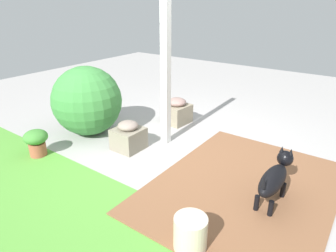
{
  "coord_description": "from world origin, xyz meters",
  "views": [
    {
      "loc": [
        -1.96,
        2.99,
        1.92
      ],
      "look_at": [
        0.13,
        0.1,
        0.39
      ],
      "focal_mm": 31.73,
      "sensor_mm": 36.0,
      "label": 1
    }
  ],
  "objects_px": {
    "stone_planter_mid": "(129,136)",
    "round_shrub": "(87,101)",
    "porch_pillar": "(166,73)",
    "stone_planter_nearest": "(177,111)",
    "terracotta_pot_broad": "(36,141)",
    "ceramic_urn": "(190,234)",
    "dog": "(275,177)"
  },
  "relations": [
    {
      "from": "stone_planter_nearest",
      "to": "ceramic_urn",
      "type": "relative_size",
      "value": 1.47
    },
    {
      "from": "porch_pillar",
      "to": "terracotta_pot_broad",
      "type": "bearing_deg",
      "value": 49.39
    },
    {
      "from": "terracotta_pot_broad",
      "to": "dog",
      "type": "height_order",
      "value": "dog"
    },
    {
      "from": "terracotta_pot_broad",
      "to": "ceramic_urn",
      "type": "distance_m",
      "value": 2.5
    },
    {
      "from": "porch_pillar",
      "to": "ceramic_urn",
      "type": "height_order",
      "value": "porch_pillar"
    },
    {
      "from": "stone_planter_nearest",
      "to": "round_shrub",
      "type": "bearing_deg",
      "value": 52.71
    },
    {
      "from": "porch_pillar",
      "to": "stone_planter_nearest",
      "type": "distance_m",
      "value": 1.12
    },
    {
      "from": "porch_pillar",
      "to": "round_shrub",
      "type": "height_order",
      "value": "porch_pillar"
    },
    {
      "from": "porch_pillar",
      "to": "dog",
      "type": "height_order",
      "value": "porch_pillar"
    },
    {
      "from": "dog",
      "to": "ceramic_urn",
      "type": "relative_size",
      "value": 2.39
    },
    {
      "from": "porch_pillar",
      "to": "stone_planter_nearest",
      "type": "height_order",
      "value": "porch_pillar"
    },
    {
      "from": "porch_pillar",
      "to": "stone_planter_mid",
      "type": "xyz_separation_m",
      "value": [
        0.29,
        0.47,
        -0.83
      ]
    },
    {
      "from": "terracotta_pot_broad",
      "to": "dog",
      "type": "relative_size",
      "value": 0.5
    },
    {
      "from": "terracotta_pot_broad",
      "to": "ceramic_urn",
      "type": "bearing_deg",
      "value": 175.86
    },
    {
      "from": "stone_planter_nearest",
      "to": "terracotta_pot_broad",
      "type": "xyz_separation_m",
      "value": [
        0.84,
        2.03,
        0.01
      ]
    },
    {
      "from": "ceramic_urn",
      "to": "terracotta_pot_broad",
      "type": "bearing_deg",
      "value": -4.14
    },
    {
      "from": "stone_planter_nearest",
      "to": "terracotta_pot_broad",
      "type": "relative_size",
      "value": 1.23
    },
    {
      "from": "terracotta_pot_broad",
      "to": "dog",
      "type": "xyz_separation_m",
      "value": [
        -2.84,
        -0.84,
        0.08
      ]
    },
    {
      "from": "round_shrub",
      "to": "dog",
      "type": "xyz_separation_m",
      "value": [
        -2.85,
        0.06,
        -0.23
      ]
    },
    {
      "from": "round_shrub",
      "to": "ceramic_urn",
      "type": "xyz_separation_m",
      "value": [
        -2.51,
        1.08,
        -0.37
      ]
    },
    {
      "from": "round_shrub",
      "to": "terracotta_pot_broad",
      "type": "xyz_separation_m",
      "value": [
        -0.02,
        0.9,
        -0.31
      ]
    },
    {
      "from": "porch_pillar",
      "to": "ceramic_urn",
      "type": "relative_size",
      "value": 6.64
    },
    {
      "from": "ceramic_urn",
      "to": "stone_planter_mid",
      "type": "bearing_deg",
      "value": -32.12
    },
    {
      "from": "stone_planter_nearest",
      "to": "terracotta_pot_broad",
      "type": "bearing_deg",
      "value": 67.4
    },
    {
      "from": "stone_planter_mid",
      "to": "dog",
      "type": "height_order",
      "value": "dog"
    },
    {
      "from": "round_shrub",
      "to": "terracotta_pot_broad",
      "type": "bearing_deg",
      "value": 91.05
    },
    {
      "from": "dog",
      "to": "stone_planter_nearest",
      "type": "bearing_deg",
      "value": -30.93
    },
    {
      "from": "porch_pillar",
      "to": "ceramic_urn",
      "type": "distance_m",
      "value": 2.2
    },
    {
      "from": "porch_pillar",
      "to": "stone_planter_nearest",
      "type": "bearing_deg",
      "value": -67.54
    },
    {
      "from": "dog",
      "to": "ceramic_urn",
      "type": "height_order",
      "value": "dog"
    },
    {
      "from": "stone_planter_mid",
      "to": "round_shrub",
      "type": "bearing_deg",
      "value": -2.91
    },
    {
      "from": "stone_planter_mid",
      "to": "ceramic_urn",
      "type": "bearing_deg",
      "value": 147.88
    }
  ]
}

